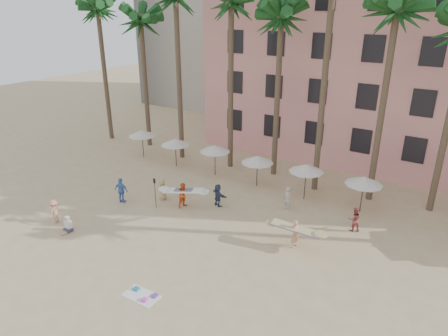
% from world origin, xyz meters
% --- Properties ---
extents(ground, '(120.00, 120.00, 0.00)m').
position_xyz_m(ground, '(0.00, 0.00, 0.00)').
color(ground, '#D1B789').
rests_on(ground, ground).
extents(pink_hotel, '(35.00, 14.00, 16.00)m').
position_xyz_m(pink_hotel, '(7.00, 26.00, 8.00)').
color(pink_hotel, '#FBA599').
rests_on(pink_hotel, ground).
extents(palm_row, '(44.40, 5.40, 16.30)m').
position_xyz_m(palm_row, '(0.51, 15.00, 12.97)').
color(palm_row, brown).
rests_on(palm_row, ground).
extents(umbrella_row, '(22.50, 2.70, 2.73)m').
position_xyz_m(umbrella_row, '(-3.00, 12.50, 2.33)').
color(umbrella_row, '#332B23').
rests_on(umbrella_row, ground).
extents(beach_towel, '(1.82, 1.03, 0.14)m').
position_xyz_m(beach_towel, '(0.43, -1.85, 0.03)').
color(beach_towel, white).
rests_on(beach_towel, ground).
extents(carrier_yellow, '(2.95, 1.11, 1.76)m').
position_xyz_m(carrier_yellow, '(4.96, 6.17, 0.99)').
color(carrier_yellow, tan).
rests_on(carrier_yellow, ground).
extents(carrier_white, '(2.93, 1.82, 1.80)m').
position_xyz_m(carrier_white, '(-3.64, 6.67, 0.96)').
color(carrier_white, '#F55719').
rests_on(carrier_white, ground).
extents(beachgoers, '(17.49, 10.65, 1.89)m').
position_xyz_m(beachgoers, '(-3.14, 6.18, 0.84)').
color(beachgoers, '#9F4342').
rests_on(beachgoers, ground).
extents(paddle, '(0.18, 0.04, 2.23)m').
position_xyz_m(paddle, '(-5.21, 5.49, 1.41)').
color(paddle, black).
rests_on(paddle, ground).
extents(seated_man, '(0.46, 0.80, 1.04)m').
position_xyz_m(seated_man, '(-7.70, 0.05, 0.36)').
color(seated_man, '#3F3F4C').
rests_on(seated_man, ground).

